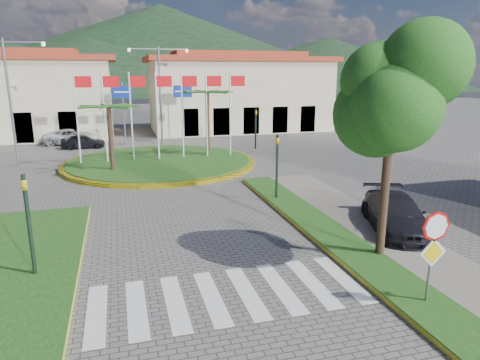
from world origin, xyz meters
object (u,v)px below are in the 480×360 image
object	(u,v)px
car_dark_b	(254,126)
car_side_right	(396,214)
deciduous_tree	(393,99)
stop_sign	(434,243)
car_dark_a	(83,141)
roundabout_island	(160,162)
white_van	(72,137)

from	to	relation	value
car_dark_b	car_side_right	size ratio (longest dim) A/B	0.78
deciduous_tree	car_side_right	xyz separation A→B (m)	(2.00, 2.00, -4.49)
stop_sign	car_dark_a	distance (m)	29.87
car_dark_b	car_side_right	world-z (taller)	car_side_right
car_dark_a	car_dark_b	bearing A→B (deg)	-72.59
roundabout_island	deciduous_tree	world-z (taller)	deciduous_tree
stop_sign	deciduous_tree	world-z (taller)	deciduous_tree
roundabout_island	car_dark_b	distance (m)	17.13
roundabout_island	car_dark_a	xyz separation A→B (m)	(-5.34, 8.00, 0.39)
deciduous_tree	car_dark_a	xyz separation A→B (m)	(-10.83, 25.00, -4.60)
white_van	stop_sign	bearing A→B (deg)	-161.05
deciduous_tree	car_dark_a	size ratio (longest dim) A/B	2.03
car_dark_a	car_side_right	distance (m)	26.34
car_dark_a	car_side_right	bearing A→B (deg)	-151.38
stop_sign	white_van	world-z (taller)	stop_sign
deciduous_tree	car_dark_b	size ratio (longest dim) A/B	1.85
deciduous_tree	white_van	distance (m)	30.31
car_dark_a	stop_sign	bearing A→B (deg)	-160.49
stop_sign	car_dark_a	bearing A→B (deg)	110.05
deciduous_tree	white_van	size ratio (longest dim) A/B	1.48
white_van	car_side_right	size ratio (longest dim) A/B	0.97
car_side_right	white_van	bearing A→B (deg)	138.59
stop_sign	car_dark_a	size ratio (longest dim) A/B	0.79
white_van	car_dark_a	size ratio (longest dim) A/B	1.37
stop_sign	deciduous_tree	size ratio (longest dim) A/B	0.39
stop_sign	car_dark_b	bearing A→B (deg)	79.84
roundabout_island	car_dark_b	world-z (taller)	roundabout_island
roundabout_island	stop_sign	world-z (taller)	roundabout_island
stop_sign	deciduous_tree	xyz separation A→B (m)	(0.60, 3.04, 3.38)
roundabout_island	white_van	bearing A→B (deg)	121.29
white_van	car_dark_a	xyz separation A→B (m)	(1.05, -2.51, -0.07)
car_dark_b	car_side_right	xyz separation A→B (m)	(-3.36, -28.25, 0.08)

